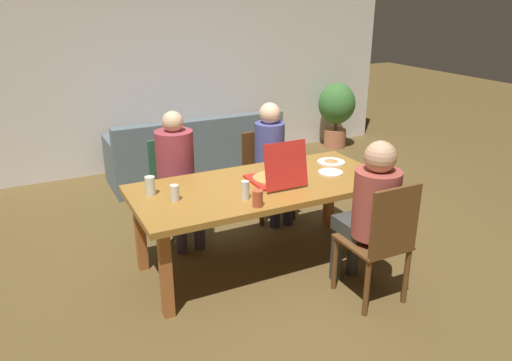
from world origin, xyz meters
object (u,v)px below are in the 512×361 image
object	(u,v)px
chair_2	(174,186)
potted_plant	(337,109)
plate_0	(330,172)
drinking_glass_0	(150,186)
pizza_box_0	(275,176)
chair_1	(266,171)
person_0	(371,206)
plate_1	(331,162)
dining_table	(261,193)
drinking_glass_3	(175,193)
person_2	(177,167)
couch	(196,156)
person_1	(272,153)
drinking_glass_1	(245,190)
drinking_glass_2	(258,198)
chair_0	(382,240)

from	to	relation	value
chair_2	potted_plant	bearing A→B (deg)	29.07
plate_0	drinking_glass_0	xyz separation A→B (m)	(-1.53, 0.21, 0.07)
pizza_box_0	chair_1	bearing A→B (deg)	66.80
drinking_glass_0	person_0	bearing A→B (deg)	-33.53
chair_1	plate_1	world-z (taller)	chair_1
drinking_glass_0	pizza_box_0	bearing A→B (deg)	-11.32
dining_table	drinking_glass_3	distance (m)	0.75
pizza_box_0	plate_1	size ratio (longest dim) A/B	1.73
potted_plant	person_2	bearing A→B (deg)	-149.01
couch	person_1	bearing A→B (deg)	-78.14
dining_table	plate_1	distance (m)	0.85
plate_1	drinking_glass_0	bearing A→B (deg)	-179.22
chair_1	person_2	distance (m)	1.03
chair_1	drinking_glass_1	distance (m)	1.43
drinking_glass_3	plate_0	bearing A→B (deg)	-0.62
drinking_glass_0	potted_plant	world-z (taller)	potted_plant
person_2	potted_plant	bearing A→B (deg)	30.99
chair_1	chair_2	size ratio (longest dim) A/B	0.94
person_2	plate_0	xyz separation A→B (m)	(1.12, -0.80, 0.03)
chair_1	plate_1	bearing A→B (deg)	-67.53
plate_1	potted_plant	distance (m)	2.98
person_0	drinking_glass_2	distance (m)	0.83
person_2	chair_0	bearing A→B (deg)	-59.26
chair_0	chair_1	distance (m)	1.83
couch	drinking_glass_2	bearing A→B (deg)	-99.69
person_0	chair_1	xyz separation A→B (m)	(0.00, 1.67, -0.26)
person_0	person_1	world-z (taller)	person_0
person_0	chair_0	bearing A→B (deg)	-90.00
chair_1	drinking_glass_3	xyz separation A→B (m)	(-1.26, -0.94, 0.33)
plate_1	person_0	bearing A→B (deg)	-107.64
drinking_glass_1	chair_1	bearing A→B (deg)	56.08
dining_table	pizza_box_0	size ratio (longest dim) A/B	4.76
pizza_box_0	drinking_glass_3	bearing A→B (deg)	179.77
person_1	drinking_glass_0	xyz separation A→B (m)	(-1.39, -0.62, 0.10)
person_0	pizza_box_0	world-z (taller)	person_0
chair_2	drinking_glass_1	xyz separation A→B (m)	(0.22, -1.13, 0.32)
drinking_glass_2	person_2	bearing A→B (deg)	101.68
person_2	drinking_glass_3	distance (m)	0.84
person_2	drinking_glass_1	distance (m)	1.02
dining_table	plate_1	bearing A→B (deg)	13.48
chair_2	person_0	bearing A→B (deg)	-59.04
chair_1	person_2	size ratio (longest dim) A/B	0.71
dining_table	drinking_glass_0	world-z (taller)	drinking_glass_0
chair_0	person_1	size ratio (longest dim) A/B	0.81
pizza_box_0	drinking_glass_3	size ratio (longest dim) A/B	3.59
drinking_glass_0	drinking_glass_2	distance (m)	0.86
chair_0	person_2	world-z (taller)	person_2
dining_table	person_0	distance (m)	0.92
chair_0	person_0	xyz separation A→B (m)	(0.00, 0.15, 0.21)
person_0	person_2	xyz separation A→B (m)	(-0.99, 1.52, -0.02)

